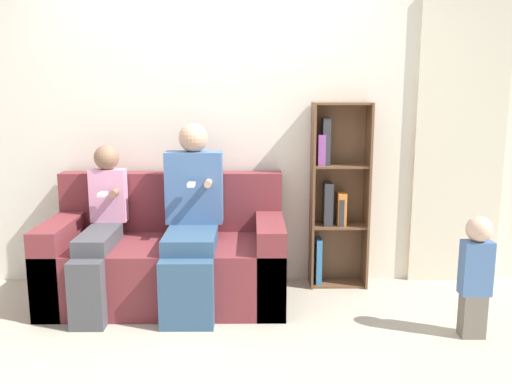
# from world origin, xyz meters

# --- Properties ---
(ground_plane) EXTENTS (14.00, 14.00, 0.00)m
(ground_plane) POSITION_xyz_m (0.00, 0.00, 0.00)
(ground_plane) COLOR #B2A893
(back_wall) EXTENTS (10.00, 0.06, 2.55)m
(back_wall) POSITION_xyz_m (0.00, 0.97, 1.27)
(back_wall) COLOR silver
(back_wall) RESTS_ON ground_plane
(curtain_panel) EXTENTS (0.72, 0.04, 2.28)m
(curtain_panel) POSITION_xyz_m (1.93, 0.92, 1.14)
(curtain_panel) COLOR beige
(curtain_panel) RESTS_ON ground_plane
(couch) EXTENTS (1.72, 0.84, 0.92)m
(couch) POSITION_xyz_m (-0.34, 0.51, 0.31)
(couch) COLOR maroon
(couch) RESTS_ON ground_plane
(adult_seated) EXTENTS (0.42, 0.79, 1.31)m
(adult_seated) POSITION_xyz_m (-0.14, 0.42, 0.68)
(adult_seated) COLOR #335170
(adult_seated) RESTS_ON ground_plane
(child_seated) EXTENTS (0.27, 0.81, 1.15)m
(child_seated) POSITION_xyz_m (-0.79, 0.38, 0.59)
(child_seated) COLOR #47474C
(child_seated) RESTS_ON ground_plane
(toddler_standing) EXTENTS (0.19, 0.16, 0.79)m
(toddler_standing) POSITION_xyz_m (1.69, -0.13, 0.43)
(toddler_standing) COLOR #70665B
(toddler_standing) RESTS_ON ground_plane
(bookshelf) EXTENTS (0.45, 0.24, 1.46)m
(bookshelf) POSITION_xyz_m (0.95, 0.84, 0.73)
(bookshelf) COLOR brown
(bookshelf) RESTS_ON ground_plane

